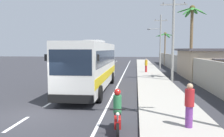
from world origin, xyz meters
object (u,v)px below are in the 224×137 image
coach_bus_far_lane (104,54)px  utility_pole_mid (173,34)px  coach_bus_foreground (92,64)px  pedestrian_midwalk (189,104)px  pedestrian_near_kerb (146,65)px  utility_pole_far (160,40)px  palm_second (192,27)px  palm_nearest (165,40)px  motorcycle_beside_bus (117,115)px

coach_bus_far_lane → utility_pole_mid: 28.88m
coach_bus_foreground → pedestrian_midwalk: (5.49, -8.22, -0.98)m
pedestrian_near_kerb → utility_pole_far: bearing=110.7°
coach_bus_foreground → palm_second: size_ratio=1.55×
coach_bus_foreground → pedestrian_near_kerb: (4.74, 12.67, -0.97)m
coach_bus_far_lane → pedestrian_midwalk: (9.09, -40.31, -0.99)m
utility_pole_mid → palm_second: 2.20m
pedestrian_midwalk → utility_pole_mid: bearing=119.1°
pedestrian_near_kerb → palm_nearest: 15.18m
motorcycle_beside_bus → palm_second: palm_second is taller
pedestrian_midwalk → utility_pole_far: (1.62, 27.05, 3.50)m
motorcycle_beside_bus → pedestrian_near_kerb: 21.45m
coach_bus_far_lane → palm_nearest: 13.85m
pedestrian_midwalk → palm_nearest: palm_nearest is taller
coach_bus_foreground → coach_bus_far_lane: (-3.60, 32.08, 0.01)m
utility_pole_mid → palm_second: utility_pole_mid is taller
coach_bus_far_lane → palm_nearest: (12.47, -5.32, 2.86)m
coach_bus_foreground → utility_pole_mid: 9.15m
palm_nearest → palm_second: palm_second is taller
coach_bus_foreground → coach_bus_far_lane: coach_bus_far_lane is taller
coach_bus_foreground → motorcycle_beside_bus: (2.72, -8.68, -1.36)m
utility_pole_far → palm_second: size_ratio=1.13×
pedestrian_midwalk → pedestrian_near_kerb: bearing=127.4°
motorcycle_beside_bus → palm_second: 16.72m
palm_second → motorcycle_beside_bus: bearing=-112.6°
utility_pole_mid → coach_bus_foreground: bearing=-142.6°
coach_bus_far_lane → pedestrian_near_kerb: coach_bus_far_lane is taller
utility_pole_mid → palm_nearest: 21.52m
coach_bus_foreground → palm_second: palm_second is taller
coach_bus_far_lane → palm_second: 28.97m
utility_pole_mid → palm_nearest: bearing=84.9°
motorcycle_beside_bus → pedestrian_midwalk: pedestrian_midwalk is taller
utility_pole_far → palm_nearest: bearing=77.5°
coach_bus_far_lane → motorcycle_beside_bus: size_ratio=5.84×
coach_bus_foreground → pedestrian_near_kerb: coach_bus_foreground is taller
coach_bus_foreground → palm_nearest: size_ratio=1.82×
pedestrian_midwalk → palm_nearest: (3.37, 34.98, 3.86)m
palm_nearest → palm_second: 20.62m
motorcycle_beside_bus → pedestrian_midwalk: size_ratio=1.13×
utility_pole_mid → palm_second: (1.92, 0.82, 0.71)m
palm_nearest → pedestrian_near_kerb: bearing=-106.3°
motorcycle_beside_bus → utility_pole_far: bearing=80.9°
utility_pole_mid → utility_pole_far: (0.15, 13.50, -0.08)m
pedestrian_near_kerb → utility_pole_far: utility_pole_far is taller
utility_pole_far → palm_second: 12.83m
pedestrian_midwalk → palm_nearest: bearing=119.8°
coach_bus_far_lane → pedestrian_midwalk: bearing=-77.3°
coach_bus_foreground → motorcycle_beside_bus: size_ratio=5.92×
pedestrian_midwalk → coach_bus_far_lane: bearing=138.1°
coach_bus_far_lane → coach_bus_foreground: bearing=-83.6°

